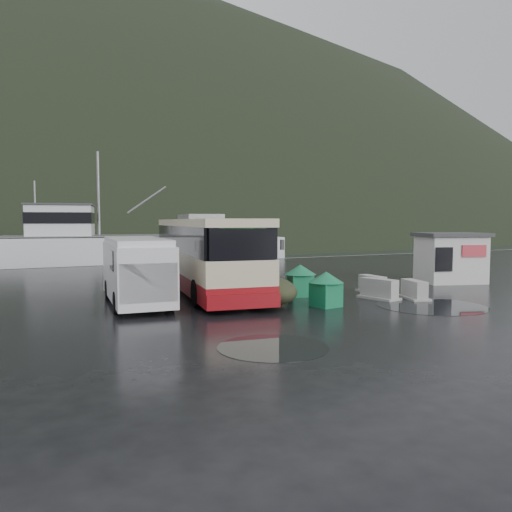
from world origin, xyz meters
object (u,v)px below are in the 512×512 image
coach_bus (205,291)px  waste_bin_right (300,296)px  fishing_trawler (136,257)px  white_van (137,304)px  jersey_barrier_b (379,299)px  dome_tent (267,305)px  jersey_barrier_a (372,293)px  waste_bin_left (326,307)px  jersey_barrier_c (414,299)px  ticket_kiosk (450,282)px

coach_bus → waste_bin_right: 4.63m
fishing_trawler → white_van: bearing=-90.9°
jersey_barrier_b → dome_tent: bearing=171.5°
jersey_barrier_a → jersey_barrier_b: size_ratio=0.92×
waste_bin_left → jersey_barrier_c: (4.38, -0.13, 0.00)m
ticket_kiosk → fishing_trawler: fishing_trawler is taller
coach_bus → fishing_trawler: 23.16m
dome_tent → fishing_trawler: 27.98m
coach_bus → white_van: 4.39m
jersey_barrier_c → dome_tent: bearing=167.3°
coach_bus → jersey_barrier_b: coach_bus is taller
waste_bin_right → dome_tent: size_ratio=0.47×
waste_bin_right → jersey_barrier_a: size_ratio=0.88×
coach_bus → ticket_kiosk: (12.79, -2.92, 0.00)m
dome_tent → ticket_kiosk: size_ratio=0.87×
jersey_barrier_b → ticket_kiosk: bearing=20.6°
white_van → dome_tent: bearing=-24.6°
fishing_trawler → jersey_barrier_b: bearing=-70.9°
jersey_barrier_b → fishing_trawler: bearing=96.7°
ticket_kiosk → jersey_barrier_b: bearing=-141.4°
waste_bin_left → ticket_kiosk: (10.24, 3.24, 0.00)m
waste_bin_right → ticket_kiosk: (9.70, 0.54, 0.00)m
waste_bin_right → fishing_trawler: bearing=91.8°
jersey_barrier_a → fishing_trawler: bearing=99.1°
jersey_barrier_c → waste_bin_left: bearing=178.3°
dome_tent → jersey_barrier_c: 6.40m
ticket_kiosk → fishing_trawler: bearing=130.1°
white_van → ticket_kiosk: ticket_kiosk is taller
jersey_barrier_a → jersey_barrier_b: jersey_barrier_b is taller
waste_bin_right → ticket_kiosk: ticket_kiosk is taller
waste_bin_left → fishing_trawler: (-0.32, 29.22, 0.00)m
ticket_kiosk → jersey_barrier_c: 6.76m
waste_bin_right → waste_bin_left: bearing=-101.2°
ticket_kiosk → jersey_barrier_a: ticket_kiosk is taller
coach_bus → ticket_kiosk: size_ratio=3.77×
waste_bin_left → jersey_barrier_c: bearing=-1.7°
white_van → waste_bin_right: 6.93m
coach_bus → white_van: size_ratio=2.04×
coach_bus → dome_tent: 4.93m
waste_bin_left → jersey_barrier_a: size_ratio=0.86×
jersey_barrier_a → jersey_barrier_c: bearing=-81.0°
white_van → jersey_barrier_b: size_ratio=3.66×
jersey_barrier_a → jersey_barrier_c: jersey_barrier_c is taller
coach_bus → jersey_barrier_a: size_ratio=8.15×
ticket_kiosk → jersey_barrier_a: bearing=-151.6°
waste_bin_right → jersey_barrier_c: (3.84, -2.84, 0.00)m
coach_bus → jersey_barrier_c: (6.92, -6.29, 0.00)m
jersey_barrier_a → fishing_trawler: (-4.34, 27.11, 0.00)m
waste_bin_left → waste_bin_right: (0.54, 2.71, 0.00)m
ticket_kiosk → waste_bin_right: bearing=-158.9°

